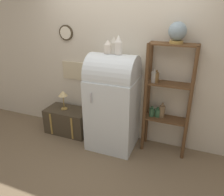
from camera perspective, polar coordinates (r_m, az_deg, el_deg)
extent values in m
plane|color=#7A664C|center=(3.55, -1.18, -13.78)|extent=(12.00, 12.00, 0.00)
cube|color=beige|center=(3.47, 2.33, 10.04)|extent=(7.00, 0.05, 2.70)
cylinder|color=#382D1E|center=(3.78, -11.91, 16.34)|extent=(0.24, 0.03, 0.24)
cylinder|color=beige|center=(3.77, -12.07, 16.30)|extent=(0.20, 0.01, 0.20)
cube|color=#C6B793|center=(3.85, -9.85, 7.05)|extent=(0.44, 0.02, 0.30)
cube|color=silver|center=(3.43, 0.22, -3.97)|extent=(0.72, 0.64, 1.14)
cylinder|color=silver|center=(3.20, 0.23, 6.12)|extent=(0.71, 0.61, 0.61)
cylinder|color=#B7B7BC|center=(3.07, -5.53, -0.01)|extent=(0.02, 0.02, 0.15)
cube|color=#423828|center=(4.02, -11.39, -5.80)|extent=(0.76, 0.42, 0.44)
cube|color=#AD8942|center=(3.98, -15.65, -6.58)|extent=(0.03, 0.01, 0.40)
cube|color=#AD8942|center=(3.76, -10.44, -7.89)|extent=(0.03, 0.01, 0.40)
cylinder|color=brown|center=(3.23, 8.59, -0.86)|extent=(0.05, 0.05, 1.67)
cylinder|color=brown|center=(3.17, 19.49, -2.48)|extent=(0.05, 0.05, 1.67)
cylinder|color=brown|center=(3.44, 9.49, 0.60)|extent=(0.05, 0.05, 1.67)
cylinder|color=brown|center=(3.38, 19.73, -0.89)|extent=(0.05, 0.05, 1.67)
cube|color=brown|center=(3.42, 13.81, -5.31)|extent=(0.65, 0.26, 0.02)
cube|color=brown|center=(3.19, 14.75, 3.52)|extent=(0.65, 0.26, 0.02)
cube|color=brown|center=(3.06, 15.82, 13.38)|extent=(0.65, 0.26, 0.02)
cylinder|color=#335B3D|center=(3.40, 10.34, -3.67)|extent=(0.08, 0.08, 0.13)
cylinder|color=#335B3D|center=(3.37, 10.43, -2.44)|extent=(0.03, 0.03, 0.03)
cylinder|color=#335B3D|center=(3.41, 11.85, -3.81)|extent=(0.09, 0.09, 0.12)
cylinder|color=#335B3D|center=(3.38, 11.95, -2.66)|extent=(0.04, 0.04, 0.03)
cylinder|color=#7F6647|center=(3.39, 12.91, -3.45)|extent=(0.09, 0.09, 0.19)
cylinder|color=#7F6647|center=(3.35, 13.09, -1.67)|extent=(0.03, 0.03, 0.05)
cylinder|color=#9E998E|center=(3.16, 10.86, 5.34)|extent=(0.08, 0.08, 0.15)
cylinder|color=#9E998E|center=(3.14, 10.99, 7.00)|extent=(0.03, 0.03, 0.04)
cylinder|color=brown|center=(3.17, 11.49, 5.24)|extent=(0.07, 0.07, 0.15)
cylinder|color=brown|center=(3.14, 11.62, 6.83)|extent=(0.03, 0.03, 0.04)
cylinder|color=#AD8942|center=(3.06, 16.44, 13.87)|extent=(0.17, 0.17, 0.04)
sphere|color=#7F939E|center=(3.04, 16.74, 16.41)|extent=(0.23, 0.23, 0.23)
cylinder|color=silver|center=(3.14, -1.07, 12.69)|extent=(0.12, 0.12, 0.12)
cone|color=silver|center=(3.13, -1.08, 14.41)|extent=(0.10, 0.10, 0.07)
cylinder|color=beige|center=(3.12, 0.46, 12.90)|extent=(0.08, 0.08, 0.15)
cone|color=beige|center=(3.10, 0.46, 15.07)|extent=(0.07, 0.07, 0.08)
cylinder|color=white|center=(3.07, 1.68, 12.88)|extent=(0.10, 0.10, 0.17)
cone|color=white|center=(3.05, 1.70, 15.32)|extent=(0.09, 0.09, 0.09)
cylinder|color=#AD8942|center=(3.95, -12.36, -2.70)|extent=(0.11, 0.11, 0.02)
cylinder|color=#AD8942|center=(3.89, -12.52, -1.03)|extent=(0.02, 0.02, 0.24)
cone|color=#DBC184|center=(3.83, -12.73, 1.19)|extent=(0.16, 0.16, 0.09)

